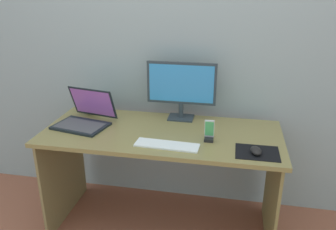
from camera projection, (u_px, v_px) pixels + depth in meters
The scene contains 10 objects.
ground_plane at pixel (162, 224), 2.53m from camera, with size 8.00×8.00×0.00m, color #96543E.
wall_back at pixel (174, 45), 2.48m from camera, with size 6.00×0.04×2.50m, color #93A1A6.
desk at pixel (162, 152), 2.32m from camera, with size 1.57×0.68×0.75m.
monitor at pixel (181, 87), 2.39m from camera, with size 0.49×0.14×0.41m.
laptop at pixel (85, 118), 2.36m from camera, with size 0.40×0.38×0.24m.
fishbowl at pixel (92, 103), 2.57m from camera, with size 0.16×0.16×0.16m, color silver.
keyboard_external at pixel (167, 145), 2.06m from camera, with size 0.39×0.12×0.01m, color white.
mousepad at pixel (257, 152), 1.98m from camera, with size 0.25×0.20×0.00m, color black.
mouse at pixel (256, 151), 1.96m from camera, with size 0.06×0.10×0.04m, color black.
phone_in_dock at pixel (209, 133), 2.12m from camera, with size 0.06×0.05×0.14m.
Camera 1 is at (0.44, -2.02, 1.67)m, focal length 36.60 mm.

